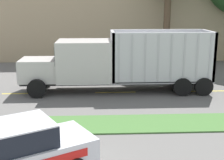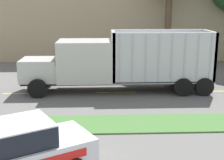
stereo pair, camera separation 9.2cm
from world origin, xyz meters
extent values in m
cube|color=#477538|center=(0.00, 8.10, 0.03)|extent=(120.00, 2.09, 0.06)
cube|color=yellow|center=(-4.49, 13.15, 0.00)|extent=(2.40, 0.14, 0.01)
cube|color=yellow|center=(0.91, 13.15, 0.00)|extent=(2.40, 0.14, 0.01)
cube|color=yellow|center=(6.31, 13.15, 0.00)|extent=(2.40, 0.14, 0.01)
cube|color=black|center=(0.94, 13.50, 0.61)|extent=(11.05, 1.36, 0.18)
cube|color=silver|center=(-3.51, 13.50, 1.34)|extent=(2.14, 2.03, 1.28)
cube|color=#B7B7BC|center=(-4.61, 13.50, 1.34)|extent=(0.06, 1.73, 1.09)
cube|color=silver|center=(-0.88, 13.50, 1.86)|extent=(3.11, 2.48, 2.33)
cube|color=black|center=(-2.46, 13.50, 2.27)|extent=(0.04, 2.11, 1.05)
cylinder|color=silver|center=(0.77, 12.70, 2.58)|extent=(0.14, 0.14, 1.44)
cube|color=silver|center=(3.57, 13.50, 0.76)|extent=(5.80, 2.48, 0.12)
cube|color=silver|center=(0.75, 13.50, 2.16)|extent=(0.16, 2.48, 2.80)
cube|color=silver|center=(6.39, 13.50, 2.16)|extent=(0.16, 2.48, 2.80)
cube|color=silver|center=(3.57, 12.34, 2.16)|extent=(5.80, 0.16, 2.80)
cube|color=silver|center=(3.57, 14.66, 2.16)|extent=(5.80, 0.16, 2.80)
cube|color=#BCBCC1|center=(1.04, 12.24, 2.16)|extent=(0.10, 0.04, 2.66)
cube|color=#BCBCC1|center=(1.76, 12.24, 2.16)|extent=(0.10, 0.04, 2.66)
cube|color=#BCBCC1|center=(2.48, 12.24, 2.16)|extent=(0.10, 0.04, 2.66)
cube|color=#BCBCC1|center=(3.21, 12.24, 2.16)|extent=(0.10, 0.04, 2.66)
cube|color=#BCBCC1|center=(3.93, 12.24, 2.16)|extent=(0.10, 0.04, 2.66)
cube|color=#BCBCC1|center=(4.66, 12.24, 2.16)|extent=(0.10, 0.04, 2.66)
cube|color=#BCBCC1|center=(5.38, 12.24, 2.16)|extent=(0.10, 0.04, 2.66)
cube|color=#BCBCC1|center=(6.11, 12.24, 2.16)|extent=(0.10, 0.04, 2.66)
cylinder|color=black|center=(-3.51, 12.28, 0.52)|extent=(1.03, 0.30, 1.03)
cylinder|color=black|center=(-3.51, 14.72, 0.52)|extent=(1.03, 0.30, 1.03)
cylinder|color=black|center=(5.87, 12.28, 0.52)|extent=(1.03, 0.30, 1.03)
cylinder|color=black|center=(5.87, 14.72, 0.52)|extent=(1.03, 0.30, 1.03)
cylinder|color=black|center=(4.65, 12.28, 0.52)|extent=(1.03, 0.30, 1.03)
cylinder|color=black|center=(4.65, 14.72, 0.52)|extent=(1.03, 0.30, 1.03)
cube|color=silver|center=(-2.45, 4.09, 0.69)|extent=(4.72, 3.78, 0.73)
cube|color=black|center=(-2.68, 3.96, 1.37)|extent=(2.90, 2.62, 0.64)
cube|color=silver|center=(-2.68, 3.96, 1.71)|extent=(2.90, 2.62, 0.04)
cylinder|color=black|center=(-1.72, 5.54, 0.32)|extent=(0.66, 0.49, 0.64)
cylinder|color=silver|center=(-1.77, 5.63, 0.32)|extent=(0.40, 0.23, 0.45)
cube|color=tan|center=(5.29, 29.23, 3.47)|extent=(28.50, 12.00, 6.93)
cylinder|color=brown|center=(5.75, 21.81, 3.31)|extent=(0.57, 0.57, 6.62)
camera|label=1|loc=(-0.15, -4.49, 5.07)|focal=50.00mm
camera|label=2|loc=(-0.06, -4.49, 5.07)|focal=50.00mm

